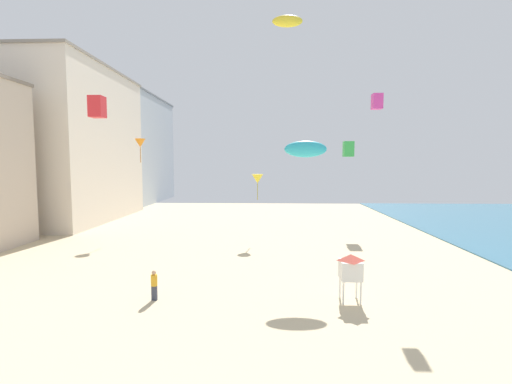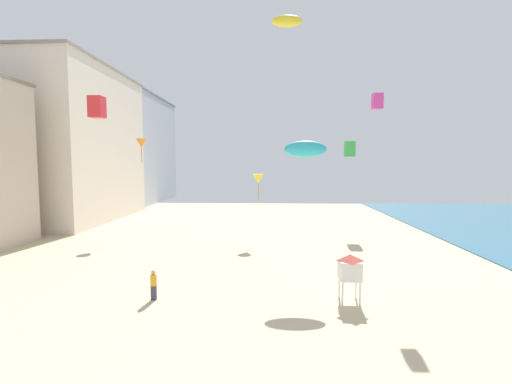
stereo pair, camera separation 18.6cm
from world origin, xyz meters
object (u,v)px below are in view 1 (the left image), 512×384
at_px(kite_yellow_delta, 257,179).
at_px(kite_cyan_parafoil, 306,149).
at_px(kite_orange_delta, 140,143).
at_px(kite_flyer, 154,284).
at_px(lifeguard_stand, 351,267).
at_px(kite_yellow_parafoil, 287,21).
at_px(kite_magenta_box_2, 377,101).
at_px(kite_green_box, 348,149).
at_px(kite_red_box, 97,107).

distance_m(kite_yellow_delta, kite_cyan_parafoil, 11.00).
bearing_deg(kite_orange_delta, kite_flyer, -68.32).
distance_m(lifeguard_stand, kite_yellow_parafoil, 14.57).
bearing_deg(kite_yellow_delta, kite_magenta_box_2, -50.11).
height_order(kite_yellow_delta, kite_cyan_parafoil, kite_cyan_parafoil).
relative_size(kite_flyer, kite_magenta_box_2, 1.63).
distance_m(kite_flyer, kite_yellow_delta, 17.16).
bearing_deg(kite_magenta_box_2, kite_green_box, 84.12).
distance_m(kite_flyer, kite_orange_delta, 21.59).
xyz_separation_m(kite_flyer, kite_magenta_box_2, (13.28, 5.78, 10.51)).
distance_m(kite_orange_delta, kite_yellow_delta, 13.18).
relative_size(lifeguard_stand, kite_red_box, 2.27).
bearing_deg(kite_yellow_parafoil, kite_flyer, -155.12).
xyz_separation_m(kite_magenta_box_2, kite_red_box, (-16.28, -5.31, -1.09)).
bearing_deg(kite_flyer, kite_red_box, 38.61).
distance_m(kite_yellow_delta, kite_magenta_box_2, 14.00).
distance_m(kite_green_box, kite_magenta_box_2, 15.58).
bearing_deg(kite_orange_delta, kite_red_box, -76.45).
height_order(kite_flyer, kite_yellow_delta, kite_yellow_delta).
height_order(kite_cyan_parafoil, kite_red_box, kite_red_box).
bearing_deg(kite_yellow_parafoil, kite_yellow_delta, 99.95).
relative_size(kite_flyer, kite_orange_delta, 0.66).
relative_size(lifeguard_stand, kite_yellow_parafoil, 1.42).
bearing_deg(lifeguard_stand, kite_flyer, -157.99).
relative_size(kite_orange_delta, kite_yellow_delta, 1.00).
distance_m(kite_flyer, kite_magenta_box_2, 17.90).
bearing_deg(kite_yellow_delta, kite_green_box, 28.98).
height_order(lifeguard_stand, kite_red_box, kite_red_box).
relative_size(kite_yellow_delta, kite_cyan_parafoil, 0.88).
distance_m(kite_yellow_parafoil, kite_magenta_box_2, 7.82).
xyz_separation_m(kite_green_box, kite_magenta_box_2, (-1.57, -15.29, 2.52)).
distance_m(kite_flyer, kite_green_box, 26.99).
relative_size(kite_orange_delta, kite_green_box, 1.48).
relative_size(kite_flyer, kite_green_box, 0.98).
height_order(kite_flyer, kite_magenta_box_2, kite_magenta_box_2).
bearing_deg(kite_red_box, kite_yellow_delta, 62.08).
bearing_deg(kite_flyer, kite_yellow_delta, -60.34).
xyz_separation_m(kite_flyer, kite_yellow_delta, (5.04, 15.64, 4.94)).
distance_m(lifeguard_stand, kite_cyan_parafoil, 8.53).
distance_m(kite_yellow_delta, kite_green_box, 11.63).
bearing_deg(kite_green_box, kite_yellow_delta, -151.02).
bearing_deg(kite_yellow_parafoil, lifeguard_stand, -42.92).
bearing_deg(kite_green_box, kite_magenta_box_2, -95.88).
distance_m(lifeguard_stand, kite_magenta_box_2, 11.41).
distance_m(kite_orange_delta, kite_green_box, 22.34).
relative_size(kite_flyer, kite_yellow_delta, 0.66).
height_order(kite_orange_delta, kite_cyan_parafoil, kite_orange_delta).
bearing_deg(kite_orange_delta, lifeguard_stand, -45.53).
relative_size(kite_green_box, kite_cyan_parafoil, 0.59).
relative_size(kite_yellow_delta, kite_magenta_box_2, 2.46).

